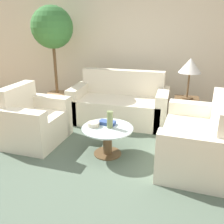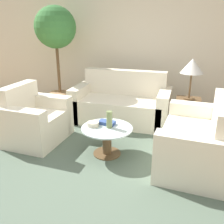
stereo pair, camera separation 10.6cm
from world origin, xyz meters
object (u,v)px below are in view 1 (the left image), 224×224
(vase, at_px, (110,120))
(armchair, at_px, (33,123))
(potted_plant, at_px, (53,37))
(bowl, at_px, (93,124))
(sofa_main, at_px, (120,105))
(coffee_table, at_px, (107,137))
(table_lamp, at_px, (190,66))
(loveseat, at_px, (198,141))
(book_stack, at_px, (107,123))

(vase, bearing_deg, armchair, 175.23)
(potted_plant, height_order, bowl, potted_plant)
(sofa_main, relative_size, potted_plant, 0.85)
(armchair, bearing_deg, coffee_table, -92.41)
(table_lamp, distance_m, bowl, 1.86)
(loveseat, height_order, table_lamp, table_lamp)
(armchair, height_order, bowl, armchair)
(loveseat, distance_m, book_stack, 1.25)
(loveseat, relative_size, vase, 6.11)
(potted_plant, relative_size, vase, 8.81)
(table_lamp, distance_m, book_stack, 1.68)
(sofa_main, bearing_deg, coffee_table, -84.65)
(armchair, distance_m, potted_plant, 1.89)
(sofa_main, distance_m, loveseat, 1.79)
(bowl, bearing_deg, potted_plant, 130.25)
(potted_plant, xyz_separation_m, book_stack, (1.49, -1.45, -1.06))
(table_lamp, bearing_deg, armchair, -154.63)
(armchair, distance_m, vase, 1.28)
(sofa_main, height_order, table_lamp, table_lamp)
(loveseat, bearing_deg, armchair, -86.06)
(armchair, height_order, potted_plant, potted_plant)
(loveseat, bearing_deg, potted_plant, -113.85)
(table_lamp, xyz_separation_m, vase, (-1.03, -1.19, -0.57))
(loveseat, relative_size, bowl, 8.62)
(potted_plant, bearing_deg, vase, -44.86)
(sofa_main, xyz_separation_m, armchair, (-1.10, -1.19, 0.00))
(coffee_table, height_order, vase, vase)
(bowl, relative_size, book_stack, 0.70)
(sofa_main, xyz_separation_m, bowl, (-0.08, -1.31, 0.14))
(potted_plant, relative_size, book_stack, 8.65)
(loveseat, xyz_separation_m, table_lamp, (-0.15, 1.09, 0.79))
(bowl, bearing_deg, sofa_main, 86.61)
(table_lamp, xyz_separation_m, bowl, (-1.26, -1.20, -0.65))
(potted_plant, bearing_deg, coffee_table, -45.67)
(armchair, bearing_deg, vase, -91.79)
(armchair, bearing_deg, potted_plant, 14.58)
(armchair, xyz_separation_m, table_lamp, (2.29, 1.08, 0.79))
(vase, distance_m, bowl, 0.25)
(bowl, bearing_deg, armchair, 173.36)
(sofa_main, distance_m, bowl, 1.32)
(sofa_main, distance_m, armchair, 1.62)
(coffee_table, bearing_deg, table_lamp, 48.56)
(armchair, xyz_separation_m, coffee_table, (1.23, -0.12, -0.04))
(potted_plant, height_order, book_stack, potted_plant)
(loveseat, bearing_deg, table_lamp, -168.04)
(sofa_main, height_order, armchair, sofa_main)
(sofa_main, height_order, loveseat, sofa_main)
(armchair, height_order, coffee_table, armchair)
(table_lamp, bearing_deg, bowl, -136.29)
(coffee_table, height_order, potted_plant, potted_plant)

